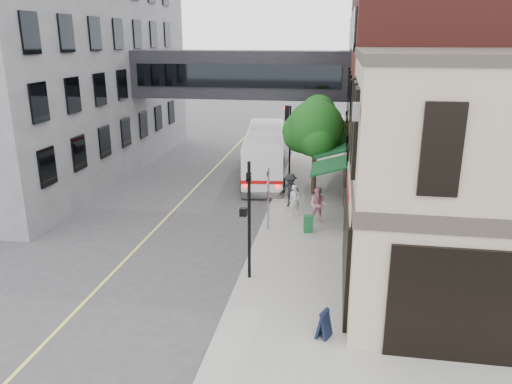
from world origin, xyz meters
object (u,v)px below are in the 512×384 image
(bus, at_px, (265,151))
(sandwich_board, at_px, (324,324))
(newspaper_box, at_px, (308,224))
(pedestrian_c, at_px, (290,190))
(pedestrian_b, at_px, (318,205))
(pedestrian_a, at_px, (295,200))

(bus, distance_m, sandwich_board, 19.02)
(newspaper_box, bearing_deg, pedestrian_c, 99.48)
(bus, height_order, pedestrian_b, bus)
(pedestrian_c, bearing_deg, pedestrian_b, -40.02)
(newspaper_box, xyz_separation_m, sandwich_board, (1.02, -8.46, 0.03))
(bus, relative_size, pedestrian_c, 6.08)
(pedestrian_c, relative_size, newspaper_box, 2.23)
(bus, relative_size, newspaper_box, 13.54)
(pedestrian_c, bearing_deg, bus, 123.51)
(sandwich_board, bearing_deg, newspaper_box, 120.23)
(pedestrian_c, bearing_deg, newspaper_box, -57.76)
(bus, height_order, newspaper_box, bus)
(sandwich_board, bearing_deg, bus, 127.17)
(pedestrian_c, xyz_separation_m, newspaper_box, (1.18, -3.51, -0.50))
(bus, xyz_separation_m, pedestrian_c, (2.34, -6.48, -0.58))
(pedestrian_b, xyz_separation_m, sandwich_board, (0.64, -9.85, -0.43))
(bus, height_order, pedestrian_c, bus)
(bus, height_order, sandwich_board, bus)
(bus, height_order, pedestrian_a, bus)
(newspaper_box, bearing_deg, pedestrian_a, 102.36)
(pedestrian_b, relative_size, pedestrian_c, 0.96)
(sandwich_board, bearing_deg, pedestrian_c, 123.76)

